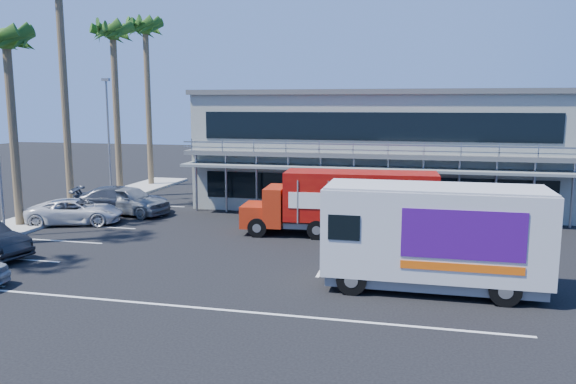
# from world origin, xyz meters

# --- Properties ---
(ground) EXTENTS (120.00, 120.00, 0.00)m
(ground) POSITION_xyz_m (0.00, 0.00, 0.00)
(ground) COLOR black
(ground) RESTS_ON ground
(building) EXTENTS (22.40, 12.00, 7.30)m
(building) POSITION_xyz_m (3.00, 14.94, 3.66)
(building) COLOR gray
(building) RESTS_ON ground
(curb_strip) EXTENTS (3.00, 32.00, 0.16)m
(curb_strip) POSITION_xyz_m (-15.00, 6.00, 0.08)
(curb_strip) COLOR #A5A399
(curb_strip) RESTS_ON ground
(palm_c) EXTENTS (2.80, 2.80, 10.75)m
(palm_c) POSITION_xyz_m (-14.90, 3.00, 9.21)
(palm_c) COLOR brown
(palm_c) RESTS_ON ground
(palm_e) EXTENTS (2.80, 2.80, 12.25)m
(palm_e) POSITION_xyz_m (-14.70, 13.00, 10.57)
(palm_e) COLOR brown
(palm_e) RESTS_ON ground
(palm_f) EXTENTS (2.80, 2.80, 13.25)m
(palm_f) POSITION_xyz_m (-15.10, 18.50, 11.47)
(palm_f) COLOR brown
(palm_f) RESTS_ON ground
(light_pole_far) EXTENTS (0.50, 0.25, 8.09)m
(light_pole_far) POSITION_xyz_m (-14.20, 11.00, 4.50)
(light_pole_far) COLOR gray
(light_pole_far) RESTS_ON ground
(red_truck) EXTENTS (9.65, 2.87, 3.21)m
(red_truck) POSITION_xyz_m (2.22, 4.96, 1.76)
(red_truck) COLOR #B1250E
(red_truck) RESTS_ON ground
(white_van) EXTENTS (7.59, 2.67, 3.70)m
(white_van) POSITION_xyz_m (6.18, -2.46, 1.96)
(white_van) COLOR silver
(white_van) RESTS_ON ground
(parked_car_c) EXTENTS (5.43, 3.76, 1.38)m
(parked_car_c) POSITION_xyz_m (-12.50, 4.40, 0.69)
(parked_car_c) COLOR silver
(parked_car_c) RESTS_ON ground
(parked_car_d) EXTENTS (6.01, 3.78, 1.62)m
(parked_car_d) POSITION_xyz_m (-11.50, 7.60, 0.81)
(parked_car_d) COLOR #2E333D
(parked_car_d) RESTS_ON ground
(parked_car_e) EXTENTS (5.34, 3.03, 1.71)m
(parked_car_e) POSITION_xyz_m (-10.95, 7.41, 0.86)
(parked_car_e) COLOR slate
(parked_car_e) RESTS_ON ground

